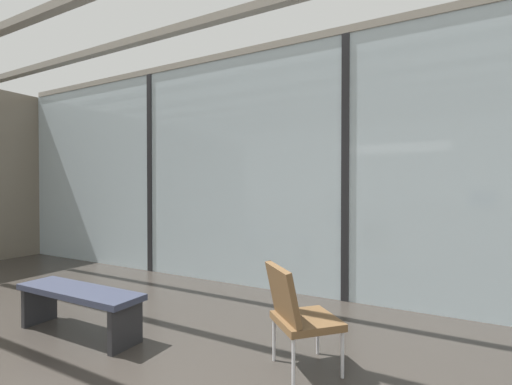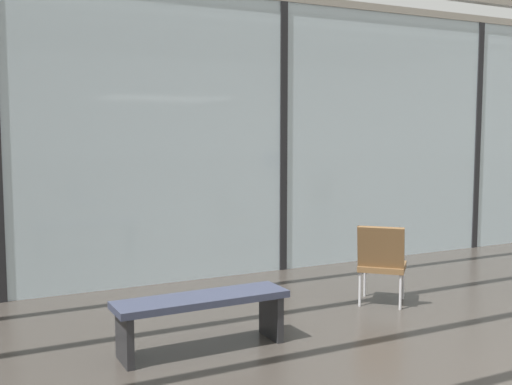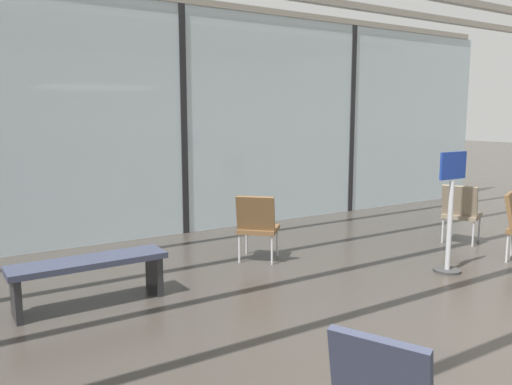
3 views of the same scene
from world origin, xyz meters
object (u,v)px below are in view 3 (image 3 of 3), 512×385
lounge_chair_0 (257,223)px  waiting_bench (89,269)px  parked_airplane (64,113)px  lounge_chair_3 (461,210)px  info_sign (450,216)px

lounge_chair_0 → waiting_bench: bearing=54.3°
parked_airplane → lounge_chair_3: bearing=-60.1°
parked_airplane → lounge_chair_3: (3.99, -6.93, -1.40)m
lounge_chair_3 → waiting_bench: size_ratio=0.58×
waiting_bench → info_sign: info_sign is taller
parked_airplane → waiting_bench: (-1.23, -6.52, -1.53)m
lounge_chair_0 → waiting_bench: size_ratio=0.58×
parked_airplane → lounge_chair_3: size_ratio=16.12×
lounge_chair_0 → parked_airplane: bearing=-36.8°
parked_airplane → info_sign: parked_airplane is taller
parked_airplane → info_sign: 8.26m
lounge_chair_3 → parked_airplane: bearing=6.5°
lounge_chair_0 → lounge_chair_3: 3.11m
waiting_bench → info_sign: bearing=162.1°
parked_airplane → lounge_chair_3: parked_airplane is taller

